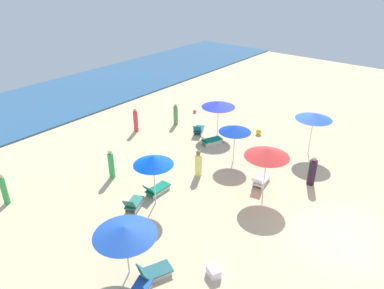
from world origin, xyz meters
name	(u,v)px	position (x,y,z in m)	size (l,w,h in m)	color
ground_plane	(341,237)	(0.00, 0.00, 0.00)	(60.00, 60.00, 0.00)	beige
ocean	(34,106)	(0.00, 24.84, 0.06)	(60.00, 10.31, 0.12)	#2E5D8A
umbrella_0	(218,104)	(5.13, 10.17, 2.16)	(2.24, 2.24, 2.36)	silver
lounge_chair_0_0	(211,140)	(3.57, 9.60, 0.27)	(1.56, 1.11, 0.66)	silver
lounge_chair_0_1	(199,129)	(4.44, 11.27, 0.25)	(1.43, 1.10, 0.73)	silver
umbrella_1	(235,129)	(2.66, 7.27, 2.07)	(1.86, 1.86, 2.25)	silver
umbrella_2	(153,160)	(-3.28, 7.91, 2.40)	(1.89, 1.89, 2.63)	silver
lounge_chair_2_0	(133,204)	(-4.27, 8.39, 0.30)	(1.38, 1.02, 0.81)	silver
lounge_chair_2_1	(156,189)	(-2.63, 8.47, 0.24)	(1.49, 0.59, 0.70)	silver
umbrella_3	(314,116)	(6.37, 4.19, 2.45)	(2.14, 2.14, 2.64)	silver
umbrella_4	(125,231)	(-7.10, 5.58, 2.03)	(2.34, 2.34, 2.22)	silver
lounge_chair_4_1	(154,271)	(-6.62, 4.74, 0.23)	(1.42, 1.10, 0.62)	silver
umbrella_5	(267,152)	(0.74, 4.22, 2.38)	(2.20, 2.20, 2.61)	silver
lounge_chair_5_0	(260,181)	(1.39, 4.74, 0.25)	(1.58, 0.77, 0.70)	silver
beachgoer_0	(136,121)	(1.94, 14.83, 0.79)	(0.43, 0.43, 1.67)	#ED3A40
beachgoer_1	(176,115)	(4.58, 13.48, 0.72)	(0.43, 0.43, 1.54)	#4F9653
beachgoer_2	(312,172)	(3.12, 2.70, 0.74)	(0.52, 0.52, 1.62)	#2E1B2E
beachgoer_3	(4,189)	(-7.85, 13.53, 0.82)	(0.35, 0.35, 1.70)	green
beachgoer_4	(198,164)	(0.11, 7.90, 0.70)	(0.42, 0.42, 1.52)	#F9F178
beachgoer_5	(111,165)	(-3.05, 11.40, 0.79)	(0.42, 0.42, 1.67)	green
beach_ball_0	(259,132)	(6.81, 7.92, 0.20)	(0.40, 0.40, 0.40)	yellow
cooler_box_1	(214,272)	(-5.20, 3.00, 0.19)	(0.54, 0.39, 0.38)	white
beach_ball_2	(195,111)	(7.11, 13.75, 0.12)	(0.25, 0.25, 0.25)	#EC4340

